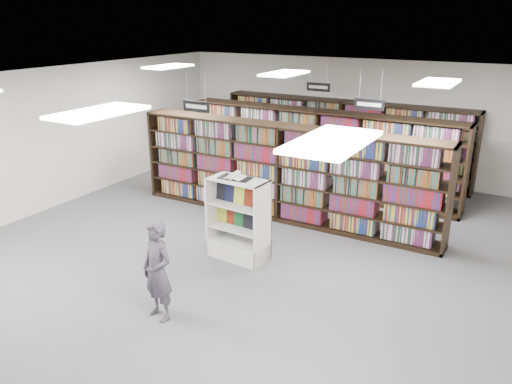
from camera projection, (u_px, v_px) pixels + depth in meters
The scene contains 18 objects.
floor at pixel (234, 252), 9.52m from camera, with size 12.00×12.00×0.00m, color #4C4D51.
ceiling at pixel (232, 82), 8.46m from camera, with size 10.00×12.00×0.10m, color silver.
wall_back at pixel (348, 117), 13.90m from camera, with size 10.00×0.10×3.20m, color silver.
wall_left at pixel (47, 140), 11.32m from camera, with size 0.10×12.00×3.20m, color silver.
bookshelf_row_near at pixel (283, 173), 10.81m from camera, with size 7.00×0.60×2.10m.
bookshelf_row_mid at pixel (319, 152), 12.45m from camera, with size 7.00×0.60×2.10m.
bookshelf_row_far at pixel (343, 139), 13.84m from camera, with size 7.00×0.60×2.10m.
aisle_sign_left at pixel (196, 105), 10.20m from camera, with size 0.65×0.02×0.80m.
aisle_sign_right at pixel (369, 103), 10.44m from camera, with size 0.65×0.02×0.80m.
aisle_sign_center at pixel (318, 86), 13.01m from camera, with size 0.65×0.02×0.80m.
troffer_front_center at pixel (99, 112), 6.01m from camera, with size 0.60×1.20×0.04m, color white.
troffer_front_right at pixel (332, 141), 4.61m from camera, with size 0.60×1.20×0.04m, color white.
troffer_back_left at pixel (168, 66), 11.51m from camera, with size 0.60×1.20×0.04m, color white.
troffer_back_center at pixel (284, 73), 10.11m from camera, with size 0.60×1.20×0.04m, color white.
troffer_back_right at pixel (438, 83), 8.71m from camera, with size 0.60×1.20×0.04m, color white.
endcap_display at pixel (240, 232), 9.19m from camera, with size 1.13×0.62×1.54m.
open_book at pixel (235, 176), 8.85m from camera, with size 0.59×0.36×0.13m.
shopper at pixel (158, 271), 7.22m from camera, with size 0.56×0.37×1.53m, color #4B4651.
Camera 1 is at (4.62, -7.26, 4.25)m, focal length 35.00 mm.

